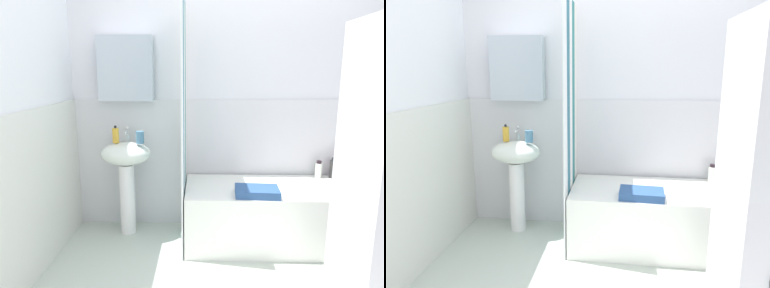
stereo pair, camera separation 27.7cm
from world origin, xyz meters
TOP-DOWN VIEW (x-y plane):
  - wall_back_tiled at (-0.06, 1.26)m, footprint 3.60×0.18m
  - wall_left_tiled at (-1.57, 0.34)m, footprint 0.07×1.81m
  - sink at (-1.04, 1.03)m, footprint 0.44×0.34m
  - faucet at (-1.04, 1.11)m, footprint 0.03×0.12m
  - soap_dispenser at (-1.12, 1.02)m, footprint 0.06×0.06m
  - toothbrush_cup at (-0.90, 1.00)m, footprint 0.07×0.07m
  - bathtub at (0.26, 0.89)m, footprint 1.53×0.67m
  - shower_curtain at (-0.52, 0.89)m, footprint 0.01×0.67m
  - shampoo_bottle at (0.92, 1.15)m, footprint 0.06×0.06m
  - body_wash_bottle at (0.82, 1.15)m, footprint 0.07×0.07m
  - lotion_bottle at (0.69, 1.15)m, footprint 0.06×0.06m
  - towel_folded at (0.06, 0.68)m, footprint 0.35×0.25m

SIDE VIEW (x-z plane):
  - bathtub at x=0.26m, z-range 0.00..0.50m
  - towel_folded at x=0.06m, z-range 0.50..0.56m
  - lotion_bottle at x=0.69m, z-range 0.50..0.65m
  - body_wash_bottle at x=0.82m, z-range 0.50..0.68m
  - shampoo_bottle at x=0.92m, z-range 0.50..0.73m
  - sink at x=-1.04m, z-range 0.20..1.04m
  - toothbrush_cup at x=-0.90m, z-range 0.84..0.95m
  - faucet at x=-1.04m, z-range 0.84..0.97m
  - soap_dispenser at x=-1.12m, z-range 0.83..0.99m
  - shower_curtain at x=-0.52m, z-range 0.00..2.00m
  - wall_left_tiled at x=-1.57m, z-range -0.08..2.32m
  - wall_back_tiled at x=-0.06m, z-range -0.06..2.34m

